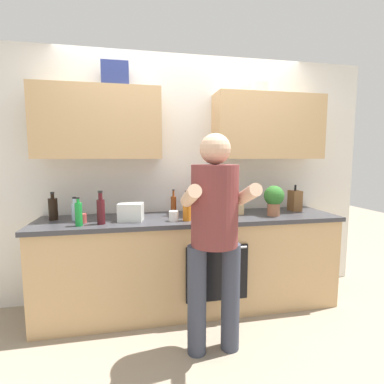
% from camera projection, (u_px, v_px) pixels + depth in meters
% --- Properties ---
extents(ground_plane, '(12.00, 12.00, 0.00)m').
position_uv_depth(ground_plane, '(192.00, 306.00, 2.88)').
color(ground_plane, gray).
extents(back_wall_unit, '(4.00, 0.38, 2.50)m').
position_uv_depth(back_wall_unit, '(186.00, 155.00, 2.97)').
color(back_wall_unit, silver).
rests_on(back_wall_unit, ground).
extents(counter, '(2.84, 0.67, 0.90)m').
position_uv_depth(counter, '(192.00, 262.00, 2.82)').
color(counter, tan).
rests_on(counter, ground).
extents(person_standing, '(0.49, 0.45, 1.63)m').
position_uv_depth(person_standing, '(215.00, 227.00, 2.10)').
color(person_standing, '#383D4C').
rests_on(person_standing, ground).
extents(bottle_vinegar, '(0.05, 0.05, 0.26)m').
position_uv_depth(bottle_vinegar, '(174.00, 205.00, 2.81)').
color(bottle_vinegar, brown).
rests_on(bottle_vinegar, counter).
extents(bottle_soda, '(0.06, 0.06, 0.24)m').
position_uv_depth(bottle_soda, '(79.00, 214.00, 2.38)').
color(bottle_soda, '#198C33').
rests_on(bottle_soda, counter).
extents(bottle_wine, '(0.07, 0.07, 0.29)m').
position_uv_depth(bottle_wine, '(101.00, 210.00, 2.45)').
color(bottle_wine, '#471419').
rests_on(bottle_wine, counter).
extents(bottle_water, '(0.06, 0.06, 0.21)m').
position_uv_depth(bottle_water, '(75.00, 211.00, 2.61)').
color(bottle_water, silver).
rests_on(bottle_water, counter).
extents(bottle_juice, '(0.07, 0.07, 0.27)m').
position_uv_depth(bottle_juice, '(187.00, 208.00, 2.59)').
color(bottle_juice, orange).
rests_on(bottle_juice, counter).
extents(bottle_soy, '(0.08, 0.08, 0.25)m').
position_uv_depth(bottle_soy, '(53.00, 209.00, 2.62)').
color(bottle_soy, black).
rests_on(bottle_soy, counter).
extents(cup_ceramic, '(0.07, 0.07, 0.08)m').
position_uv_depth(cup_ceramic, '(82.00, 218.00, 2.50)').
color(cup_ceramic, '#BF4C47').
rests_on(cup_ceramic, counter).
extents(cup_coffee, '(0.09, 0.09, 0.09)m').
position_uv_depth(cup_coffee, '(174.00, 216.00, 2.58)').
color(cup_coffee, white).
rests_on(cup_coffee, counter).
extents(knife_block, '(0.10, 0.14, 0.27)m').
position_uv_depth(knife_block, '(295.00, 200.00, 3.09)').
color(knife_block, brown).
rests_on(knife_block, counter).
extents(potted_herb, '(0.19, 0.19, 0.29)m').
position_uv_depth(potted_herb, '(274.00, 198.00, 2.81)').
color(potted_herb, '#9E6647').
rests_on(potted_herb, counter).
extents(grocery_bag_produce, '(0.24, 0.19, 0.16)m').
position_uv_depth(grocery_bag_produce, '(131.00, 212.00, 2.58)').
color(grocery_bag_produce, silver).
rests_on(grocery_bag_produce, counter).
extents(grocery_bag_crisps, '(0.22, 0.22, 0.15)m').
position_uv_depth(grocery_bag_crisps, '(197.00, 209.00, 2.78)').
color(grocery_bag_crisps, red).
rests_on(grocery_bag_crisps, counter).
extents(grocery_bag_bread, '(0.20, 0.23, 0.19)m').
position_uv_depth(grocery_bag_bread, '(234.00, 204.00, 2.95)').
color(grocery_bag_bread, tan).
rests_on(grocery_bag_bread, counter).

